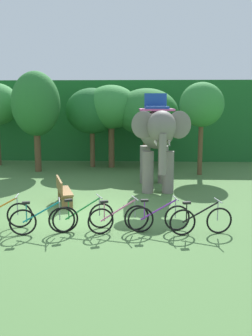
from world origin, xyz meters
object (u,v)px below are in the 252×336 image
object	(u,v)px
bike_orange	(1,215)
bike_green	(83,216)
bike_teal	(42,220)
wooden_bench	(63,190)
tree_left	(111,107)
tree_right	(36,104)
bike_pink	(119,218)
elephant	(157,134)
tree_far_right	(92,111)
bike_purple	(159,218)
tree_center	(147,112)
bike_black	(201,220)
tree_center_right	(202,105)

from	to	relation	value
bike_orange	bike_green	xyz separation A→B (m)	(2.29, -0.06, 0.00)
bike_teal	wooden_bench	bearing A→B (deg)	91.60
wooden_bench	tree_left	bearing A→B (deg)	82.15
tree_right	bike_teal	size ratio (longest dim) A/B	2.93
bike_pink	wooden_bench	size ratio (longest dim) A/B	1.04
elephant	bike_teal	size ratio (longest dim) A/B	2.50
tree_left	bike_teal	distance (m)	10.90
tree_far_right	tree_left	bearing A→B (deg)	-4.20
bike_purple	tree_far_right	bearing A→B (deg)	107.05
bike_pink	bike_orange	bearing A→B (deg)	176.73
tree_far_right	bike_pink	bearing A→B (deg)	-78.69
bike_teal	bike_purple	distance (m)	3.08
bike_teal	bike_purple	xyz separation A→B (m)	(3.06, 0.35, 0.00)
bike_orange	wooden_bench	xyz separation A→B (m)	(1.18, 2.57, 0.09)
tree_far_right	bike_teal	world-z (taller)	tree_far_right
bike_orange	bike_green	bearing A→B (deg)	-1.54
tree_center	bike_green	distance (m)	10.62
bike_purple	tree_left	bearing A→B (deg)	101.76
bike_teal	bike_pink	distance (m)	2.01
tree_left	bike_orange	distance (m)	10.68
tree_center	wooden_bench	bearing A→B (deg)	-110.83
bike_purple	wooden_bench	bearing A→B (deg)	139.88
tree_right	tree_center	xyz separation A→B (m)	(5.40, 1.41, -0.42)
tree_left	bike_black	world-z (taller)	tree_left
tree_center_right	bike_teal	world-z (taller)	tree_center_right
tree_left	wooden_bench	distance (m)	8.03
tree_center	tree_left	bearing A→B (deg)	-178.93
bike_purple	tree_center_right	bearing A→B (deg)	74.66
tree_center_right	bike_teal	size ratio (longest dim) A/B	2.59
elephant	bike_pink	distance (m)	5.58
bike_purple	bike_orange	bearing A→B (deg)	178.96
tree_center_right	bike_teal	xyz separation A→B (m)	(-5.33, -8.59, -2.90)
bike_black	tree_center	bearing A→B (deg)	97.52
tree_right	tree_left	xyz separation A→B (m)	(3.57, 1.38, -0.17)
wooden_bench	bike_orange	bearing A→B (deg)	-114.67
tree_far_right	wooden_bench	bearing A→B (deg)	-90.08
tree_center_right	bike_purple	world-z (taller)	tree_center_right
bike_teal	tree_center_right	bearing A→B (deg)	58.21
tree_right	bike_orange	size ratio (longest dim) A/B	2.89
bike_orange	bike_purple	world-z (taller)	same
tree_right	wooden_bench	bearing A→B (deg)	-67.54
tree_right	elephant	world-z (taller)	tree_right
bike_teal	elephant	bearing A→B (deg)	59.56
bike_black	tree_far_right	bearing A→B (deg)	112.09
tree_far_right	tree_center_right	world-z (taller)	tree_center_right
elephant	bike_green	world-z (taller)	elephant
tree_right	bike_pink	xyz separation A→B (m)	(4.61, -8.88, -2.93)
elephant	bike_green	size ratio (longest dim) A/B	2.63
bike_teal	bike_green	size ratio (longest dim) A/B	1.05
bike_pink	bike_black	world-z (taller)	same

